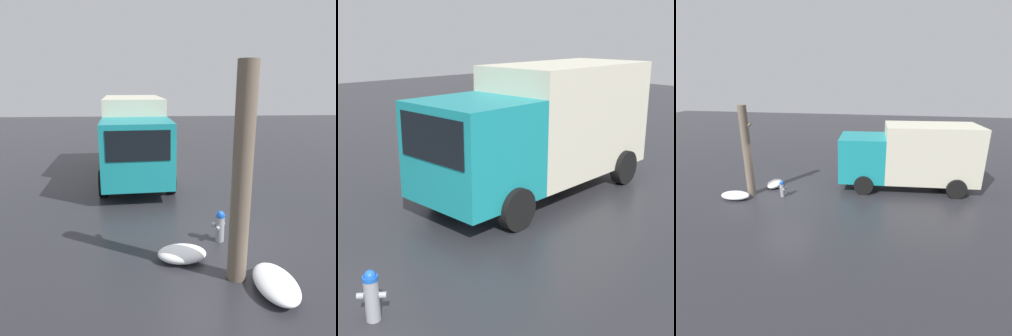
{
  "view_description": "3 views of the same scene",
  "coord_description": "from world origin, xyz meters",
  "views": [
    {
      "loc": [
        -7.18,
        1.72,
        3.76
      ],
      "look_at": [
        3.54,
        1.03,
        0.93
      ],
      "focal_mm": 35.0,
      "sensor_mm": 36.0,
      "label": 1
    },
    {
      "loc": [
        -2.46,
        -5.52,
        3.94
      ],
      "look_at": [
        3.49,
        1.06,
        1.32
      ],
      "focal_mm": 50.0,
      "sensor_mm": 36.0,
      "label": 2
    },
    {
      "loc": [
        4.75,
        -10.44,
        5.18
      ],
      "look_at": [
        2.69,
        1.13,
        1.18
      ],
      "focal_mm": 28.0,
      "sensor_mm": 36.0,
      "label": 3
    }
  ],
  "objects": [
    {
      "name": "ground_plane",
      "position": [
        0.0,
        0.0,
        0.0
      ],
      "size": [
        60.0,
        60.0,
        0.0
      ],
      "primitive_type": "plane",
      "color": "#28282D"
    },
    {
      "name": "fire_hydrant",
      "position": [
        0.0,
        0.0,
        0.4
      ],
      "size": [
        0.38,
        0.36,
        0.78
      ],
      "rotation": [
        0.0,
        0.0,
        0.93
      ],
      "color": "gray",
      "rests_on": "ground_plane"
    },
    {
      "name": "snow_pile_by_hydrant",
      "position": [
        -0.85,
        1.01,
        0.16
      ],
      "size": [
        0.7,
        1.05,
        0.33
      ],
      "color": "white",
      "rests_on": "ground_plane"
    },
    {
      "name": "snow_pile_curbside",
      "position": [
        -2.03,
        -0.6,
        0.16
      ],
      "size": [
        1.33,
        0.77,
        0.32
      ],
      "color": "white",
      "rests_on": "ground_plane"
    },
    {
      "name": "tree_trunk",
      "position": [
        -1.55,
        0.01,
        2.08
      ],
      "size": [
        0.57,
        0.37,
        4.14
      ],
      "color": "#6B5B4C",
      "rests_on": "ground_plane"
    },
    {
      "name": "delivery_truck",
      "position": [
        5.77,
        2.23,
        1.69
      ],
      "size": [
        6.65,
        2.94,
        3.15
      ],
      "rotation": [
        0.0,
        0.0,
        1.64
      ],
      "color": "teal",
      "rests_on": "ground_plane"
    }
  ]
}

